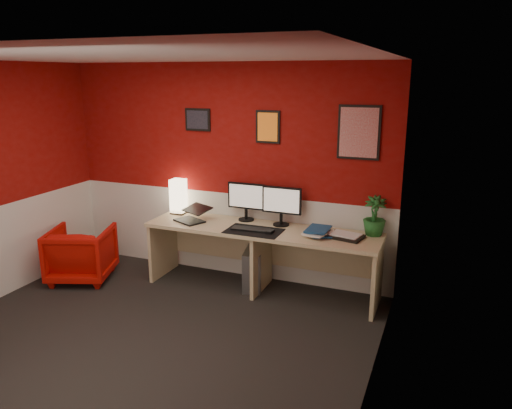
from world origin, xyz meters
The scene contains 24 objects.
ground centered at (0.00, 0.00, 0.00)m, with size 4.00×3.50×0.01m, color black.
ceiling centered at (0.00, 0.00, 2.50)m, with size 4.00×3.50×0.01m, color white.
wall_back centered at (0.00, 1.75, 1.25)m, with size 4.00×0.01×2.50m, color maroon.
wall_right centered at (2.00, 0.00, 1.25)m, with size 0.01×3.50×2.50m, color maroon.
wainscot_back centered at (0.00, 1.75, 0.50)m, with size 4.00×0.01×1.00m, color silver.
wainscot_right centered at (2.00, 0.00, 0.50)m, with size 0.01×3.50×1.00m, color silver.
desk centered at (0.59, 1.41, 0.36)m, with size 2.60×0.65×0.73m, color tan.
shoji_lamp centered at (-0.56, 1.60, 0.93)m, with size 0.16×0.16×0.40m, color #FFE5B2.
laptop centered at (-0.27, 1.34, 0.84)m, with size 0.33×0.23×0.22m, color black.
monitor_left centered at (0.31, 1.63, 1.02)m, with size 0.45×0.06×0.58m, color black.
monitor_right centered at (0.75, 1.59, 1.02)m, with size 0.45×0.06×0.58m, color black.
desk_mat centered at (0.55, 1.28, 0.73)m, with size 0.60×0.38×0.01m, color black.
keyboard centered at (0.50, 1.29, 0.74)m, with size 0.42×0.14×0.02m, color black.
mouse centered at (0.74, 1.26, 0.75)m, with size 0.06×0.10×0.03m, color black.
book_bottom centered at (1.16, 1.39, 0.74)m, with size 0.20×0.27×0.03m, color navy.
book_middle centered at (1.12, 1.39, 0.77)m, with size 0.22×0.31×0.02m, color silver.
book_top centered at (1.11, 1.40, 0.79)m, with size 0.23×0.31×0.03m, color navy.
zen_tray centered at (1.50, 1.42, 0.74)m, with size 0.35×0.25×0.03m, color black.
potted_plant centered at (1.76, 1.62, 0.94)m, with size 0.23×0.23×0.41m, color #19591E.
pc_tower centered at (0.48, 1.46, 0.23)m, with size 0.20×0.45×0.45m, color #99999E.
armchair centered at (-1.50, 0.92, 0.32)m, with size 0.68×0.70×0.63m, color red.
art_left centered at (-0.34, 1.74, 1.85)m, with size 0.32×0.02×0.26m, color black.
art_center centered at (0.53, 1.74, 1.80)m, with size 0.28×0.02×0.36m, color orange.
art_right centered at (1.53, 1.74, 1.78)m, with size 0.44×0.02×0.56m, color red.
Camera 1 is at (2.44, -3.42, 2.36)m, focal length 34.73 mm.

